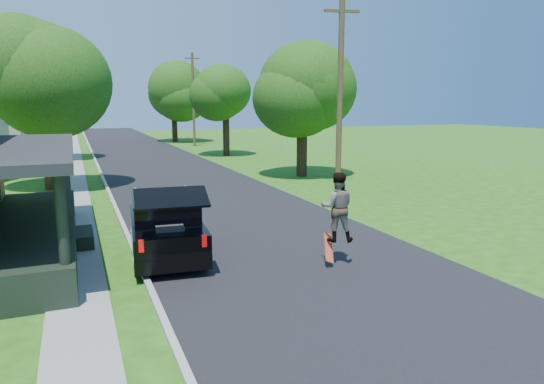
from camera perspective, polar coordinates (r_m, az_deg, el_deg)
name	(u,v)px	position (r m, az deg, el deg)	size (l,w,h in m)	color
ground	(333,288)	(11.78, 7.20, -11.09)	(140.00, 140.00, 0.00)	#235310
street	(172,175)	(30.33, -11.65, 2.03)	(8.00, 120.00, 0.02)	black
curb	(103,178)	(29.86, -19.31, 1.53)	(0.15, 120.00, 0.12)	#A0A09B
sidewalk	(74,180)	(29.83, -22.27, 1.33)	(1.30, 120.00, 0.03)	gray
black_suv	(165,226)	(14.16, -12.42, -3.87)	(2.27, 5.02, 2.28)	black
skateboarder	(337,207)	(13.02, 7.67, -1.76)	(1.12, 1.02, 1.87)	black
skateboard	(329,248)	(13.20, 6.67, -6.61)	(0.49, 0.65, 0.73)	#B52E0F
tree_left_mid	(40,71)	(26.80, -25.59, 12.76)	(7.65, 7.34, 8.99)	black
tree_left_far	(50,86)	(40.10, -24.69, 11.28)	(7.40, 7.25, 8.65)	black
tree_right_near	(302,87)	(28.86, 3.50, 12.29)	(6.49, 6.16, 8.31)	black
tree_right_mid	(225,90)	(40.58, -5.57, 11.90)	(5.05, 4.89, 8.06)	black
tree_right_far	(173,91)	(56.28, -11.59, 11.60)	(6.88, 6.61, 8.94)	black
utility_pole_near	(340,92)	(24.86, 8.00, 11.54)	(1.77, 0.49, 9.37)	#3F2F1D
utility_pole_far	(193,99)	(50.19, -9.24, 10.79)	(1.50, 0.26, 9.25)	#3F2F1D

